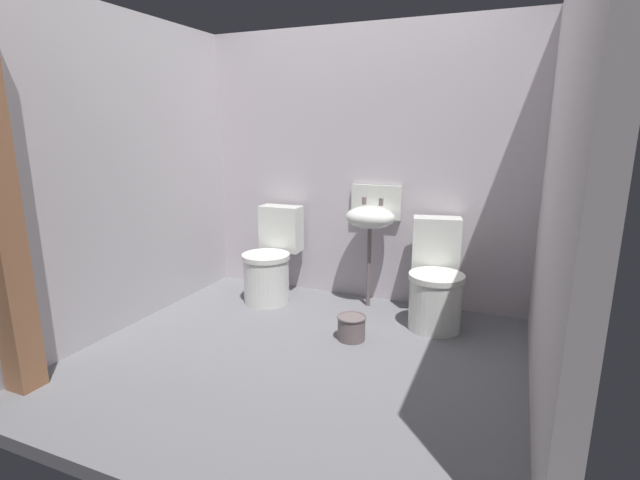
{
  "coord_description": "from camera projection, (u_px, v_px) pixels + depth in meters",
  "views": [
    {
      "loc": [
        1.21,
        -2.58,
        1.45
      ],
      "look_at": [
        0.0,
        0.29,
        0.7
      ],
      "focal_mm": 26.29,
      "sensor_mm": 36.0,
      "label": 1
    }
  ],
  "objects": [
    {
      "name": "wall_right",
      "position": [
        563.0,
        193.0,
        2.4
      ],
      "size": [
        0.1,
        2.51,
        2.25
      ],
      "primitive_type": "cube",
      "color": "#B8B0B2",
      "rests_on": "ground"
    },
    {
      "name": "toilet_left",
      "position": [
        271.0,
        263.0,
        4.01
      ],
      "size": [
        0.41,
        0.6,
        0.78
      ],
      "rotation": [
        0.0,
        0.0,
        3.17
      ],
      "color": "silver",
      "rests_on": "ground"
    },
    {
      "name": "sink",
      "position": [
        371.0,
        216.0,
        3.76
      ],
      "size": [
        0.42,
        0.35,
        0.99
      ],
      "color": "#675A5A",
      "rests_on": "ground"
    },
    {
      "name": "ground_plane",
      "position": [
        303.0,
        357.0,
        3.12
      ],
      "size": [
        3.16,
        2.71,
        0.08
      ],
      "primitive_type": "cube",
      "color": "slate"
    },
    {
      "name": "toilet_right",
      "position": [
        435.0,
        283.0,
        3.48
      ],
      "size": [
        0.49,
        0.66,
        0.78
      ],
      "rotation": [
        0.0,
        0.0,
        3.35
      ],
      "color": "silver",
      "rests_on": "ground"
    },
    {
      "name": "wall_left",
      "position": [
        133.0,
        173.0,
        3.48
      ],
      "size": [
        0.1,
        2.51,
        2.25
      ],
      "primitive_type": "cube",
      "color": "#B5B0B5",
      "rests_on": "ground"
    },
    {
      "name": "bucket",
      "position": [
        351.0,
        327.0,
        3.27
      ],
      "size": [
        0.21,
        0.21,
        0.18
      ],
      "color": "#675A5A",
      "rests_on": "ground"
    },
    {
      "name": "wall_back",
      "position": [
        362.0,
        167.0,
        3.92
      ],
      "size": [
        3.16,
        0.1,
        2.25
      ],
      "primitive_type": "cube",
      "color": "#BBB2B9",
      "rests_on": "ground"
    }
  ]
}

